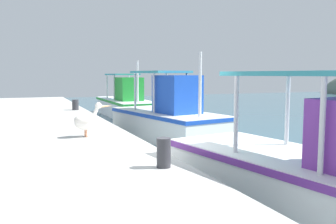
{
  "coord_description": "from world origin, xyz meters",
  "views": [
    {
      "loc": [
        6.79,
        -2.52,
        2.29
      ],
      "look_at": [
        -3.0,
        1.47,
        1.18
      ],
      "focal_mm": 38.44,
      "sensor_mm": 36.0,
      "label": 1
    }
  ],
  "objects": [
    {
      "name": "mooring_bollard_nearest",
      "position": [
        -8.61,
        -0.45,
        1.02
      ],
      "size": [
        0.27,
        0.27,
        0.43
      ],
      "primitive_type": "cylinder",
      "color": "#333338",
      "rests_on": "quay_pier"
    },
    {
      "name": "mooring_bollard_second",
      "position": [
        1.53,
        -0.45,
        1.04
      ],
      "size": [
        0.23,
        0.23,
        0.48
      ],
      "primitive_type": "cylinder",
      "color": "#333338",
      "rests_on": "quay_pier"
    },
    {
      "name": "fishing_boat_second",
      "position": [
        -4.9,
        2.27,
        0.75
      ],
      "size": [
        5.34,
        2.9,
        2.98
      ],
      "color": "white",
      "rests_on": "ground"
    },
    {
      "name": "fishing_boat_nearest",
      "position": [
        -12.23,
        2.72,
        0.71
      ],
      "size": [
        6.22,
        1.97,
        2.96
      ],
      "color": "white",
      "rests_on": "ground"
    },
    {
      "name": "pelican",
      "position": [
        -1.79,
        -1.1,
        1.2
      ],
      "size": [
        0.42,
        0.96,
        0.82
      ],
      "color": "tan",
      "rests_on": "quay_pier"
    }
  ]
}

